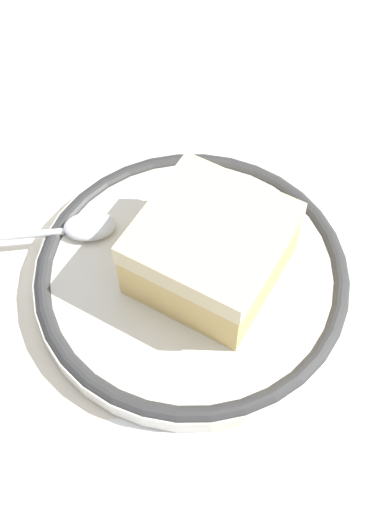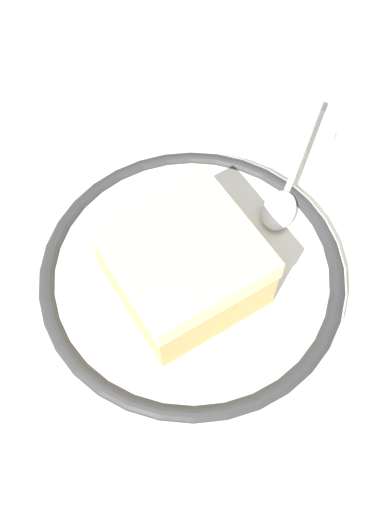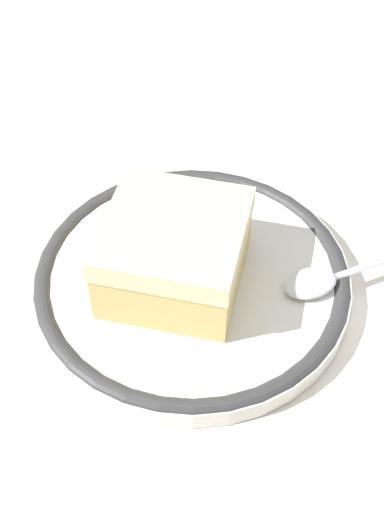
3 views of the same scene
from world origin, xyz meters
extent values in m
plane|color=#B7B2A8|center=(0.00, 0.00, 0.00)|extent=(2.40, 2.40, 0.00)
cube|color=beige|center=(0.00, 0.00, 0.00)|extent=(0.45, 0.35, 0.00)
cylinder|color=silver|center=(0.01, -0.02, 0.01)|extent=(0.23, 0.23, 0.02)
torus|color=#333333|center=(0.01, -0.02, 0.01)|extent=(0.23, 0.23, 0.01)
cube|color=#DBB76B|center=(0.01, -0.03, 0.04)|extent=(0.13, 0.13, 0.04)
cube|color=beige|center=(0.01, -0.03, 0.06)|extent=(0.13, 0.13, 0.02)
ellipsoid|color=silver|center=(0.07, 0.04, 0.02)|extent=(0.03, 0.04, 0.01)
cube|color=white|center=(-0.13, 0.07, 0.00)|extent=(0.14, 0.15, 0.00)
camera|label=1|loc=(-0.24, 0.06, 0.43)|focal=47.71mm
camera|label=2|loc=(0.05, -0.22, 0.38)|focal=39.88mm
camera|label=3|loc=(0.28, -0.21, 0.40)|focal=50.15mm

